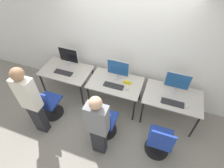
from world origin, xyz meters
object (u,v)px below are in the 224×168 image
at_px(office_chair_center, 104,123).
at_px(monitor_right, 177,82).
at_px(office_chair_right, 159,142).
at_px(person_left, 31,101).
at_px(monitor_center, 118,69).
at_px(office_chair_left, 48,105).
at_px(mouse_right, 187,107).
at_px(mouse_left, 75,75).
at_px(keyboard_center, 113,86).
at_px(keyboard_right, 172,103).
at_px(person_center, 98,126).
at_px(mouse_center, 127,89).
at_px(keyboard_left, 63,73).
at_px(monitor_left, 69,56).

xyz_separation_m(office_chair_center, monitor_right, (1.18, 1.01, 0.60)).
bearing_deg(office_chair_right, person_left, -172.61).
relative_size(monitor_center, office_chair_right, 0.53).
height_order(office_chair_left, mouse_right, office_chair_left).
distance_m(mouse_left, keyboard_center, 0.95).
height_order(mouse_left, office_chair_left, office_chair_left).
bearing_deg(keyboard_right, mouse_right, -1.10).
relative_size(office_chair_center, person_center, 0.59).
bearing_deg(person_left, keyboard_right, 22.24).
distance_m(mouse_left, mouse_center, 1.25).
relative_size(keyboard_left, mouse_center, 4.86).
xyz_separation_m(mouse_left, keyboard_right, (2.18, -0.08, -0.01)).
bearing_deg(keyboard_right, monitor_center, 164.80).
distance_m(keyboard_right, mouse_right, 0.27).
bearing_deg(mouse_left, office_chair_right, -20.22).
height_order(monitor_center, person_center, person_center).
distance_m(keyboard_left, person_center, 1.72).
bearing_deg(office_chair_center, mouse_right, 24.06).
distance_m(monitor_right, mouse_right, 0.51).
bearing_deg(person_left, monitor_center, 47.53).
height_order(office_chair_center, mouse_right, office_chair_center).
relative_size(person_left, keyboard_center, 3.86).
xyz_separation_m(monitor_left, person_left, (0.01, -1.40, -0.05)).
bearing_deg(keyboard_right, monitor_left, 171.01).
bearing_deg(office_chair_center, mouse_center, 71.02).
height_order(keyboard_center, mouse_right, mouse_right).
distance_m(mouse_left, office_chair_center, 1.29).
bearing_deg(monitor_center, monitor_left, 177.44).
relative_size(office_chair_left, office_chair_right, 1.00).
height_order(keyboard_center, mouse_center, mouse_center).
relative_size(monitor_right, keyboard_right, 1.11).
height_order(monitor_center, mouse_right, monitor_center).
xyz_separation_m(mouse_left, office_chair_right, (2.11, -0.78, -0.36)).
height_order(person_left, mouse_right, person_left).
relative_size(office_chair_left, person_center, 0.59).
height_order(person_left, monitor_right, person_left).
xyz_separation_m(keyboard_left, mouse_right, (2.74, -0.07, 0.01)).
bearing_deg(mouse_left, monitor_center, 15.12).
bearing_deg(mouse_center, keyboard_left, 179.69).
height_order(mouse_center, office_chair_right, office_chair_right).
distance_m(monitor_left, office_chair_left, 1.19).
relative_size(office_chair_left, monitor_center, 1.88).
height_order(person_center, keyboard_right, person_center).
height_order(keyboard_left, mouse_right, mouse_right).
xyz_separation_m(mouse_left, mouse_right, (2.45, -0.08, 0.00)).
xyz_separation_m(person_left, office_chair_right, (2.39, 0.31, -0.55)).
relative_size(mouse_left, keyboard_center, 0.21).
height_order(office_chair_left, person_left, person_left).
bearing_deg(monitor_center, mouse_right, -12.73).
xyz_separation_m(keyboard_center, monitor_right, (1.23, 0.30, 0.25)).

